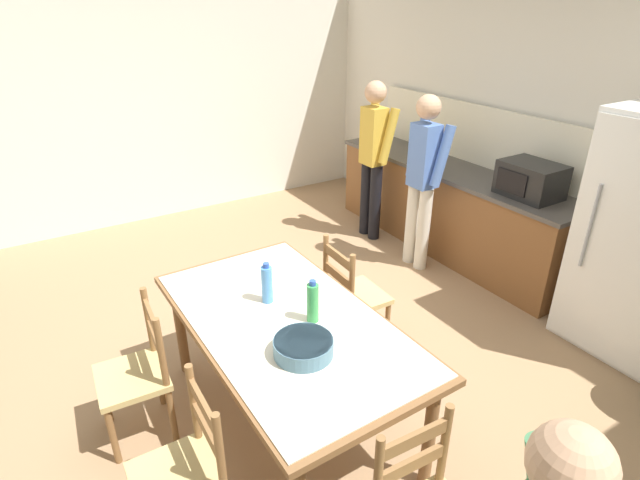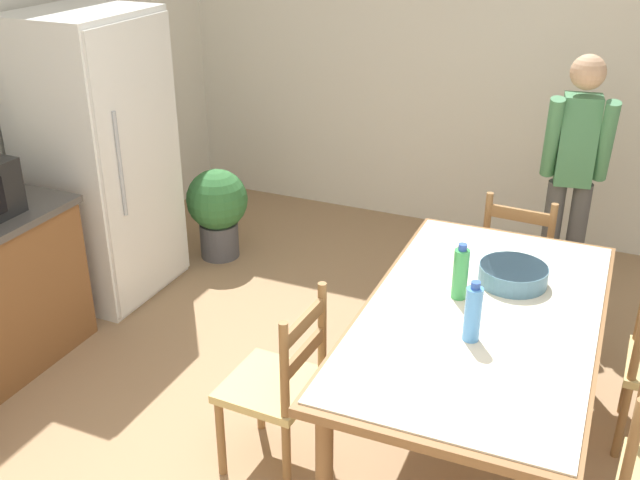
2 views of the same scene
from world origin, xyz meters
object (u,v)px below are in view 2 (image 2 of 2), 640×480
Objects in this scene: bottle_off_centre at (460,273)px; serving_bowl at (513,273)px; potted_plant at (218,207)px; refrigerator at (99,159)px; chair_head_end at (518,264)px; person_by_table at (574,167)px; bottle_near_centre at (473,313)px; dining_table at (480,328)px; chair_side_far_left at (279,386)px.

bottle_off_centre is 0.84× the size of serving_bowl.
potted_plant is (1.03, 2.25, -0.44)m from serving_bowl.
potted_plant is at bearing -32.13° from refrigerator.
bottle_off_centre is 0.40× the size of potted_plant.
serving_bowl is at bearing -114.48° from potted_plant.
chair_head_end reaches higher than serving_bowl.
person_by_table reaches higher than serving_bowl.
potted_plant is at bearing -0.29° from chair_head_end.
refrigerator is 2.99m from person_by_table.
potted_plant is at bearing 58.44° from bottle_off_centre.
bottle_near_centre is 0.40× the size of potted_plant.
bottle_off_centre is at bearing -103.11° from refrigerator.
bottle_near_centre reaches higher than chair_head_end.
dining_table is at bearing -14.58° from person_by_table.
serving_bowl is 2.51m from potted_plant.
serving_bowl is 0.20× the size of person_by_table.
bottle_near_centre and bottle_off_centre have the same top height.
bottle_off_centre is 1.70m from person_by_table.
potted_plant is (1.26, 2.05, -0.52)m from bottle_off_centre.
bottle_off_centre reaches higher than chair_side_far_left.
refrigerator is at bearing -119.30° from chair_side_far_left.
dining_table is 1.18× the size of person_by_table.
serving_bowl is at bearing 99.25° from chair_head_end.
refrigerator is 2.17m from chair_side_far_left.
bottle_off_centre reaches higher than dining_table.
bottle_near_centre is 0.94m from chair_side_far_left.
chair_head_end is at bearing -93.50° from potted_plant.
potted_plant is (1.58, 2.18, -0.52)m from bottle_near_centre.
serving_bowl is (0.24, -0.20, -0.07)m from bottle_off_centre.
bottle_near_centre reaches higher than potted_plant.
potted_plant is (1.35, 2.18, -0.32)m from dining_table.
refrigerator reaches higher than serving_bowl.
chair_side_far_left is 2.44m from person_by_table.
serving_bowl is (-0.34, -2.68, -0.08)m from refrigerator.
chair_head_end is at bearing 1.12° from dining_table.
bottle_off_centre is 0.17× the size of person_by_table.
refrigerator is 5.71× the size of serving_bowl.
dining_table is 2.81× the size of potted_plant.
bottle_near_centre is (-0.23, -0.00, 0.20)m from dining_table.
dining_table is at bearing -121.78° from potted_plant.
person_by_table reaches higher than potted_plant.
chair_head_end is 2.16m from potted_plant.
bottle_near_centre is 0.35m from bottle_off_centre.
refrigerator is at bearing -77.58° from person_by_table.
person_by_table reaches higher than bottle_off_centre.
refrigerator reaches higher than chair_head_end.
chair_side_far_left is at bearing 68.21° from chair_head_end.
serving_bowl reaches higher than potted_plant.
bottle_off_centre is at bearing 22.40° from bottle_near_centre.
person_by_table is (0.55, -0.19, 0.45)m from chair_head_end.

